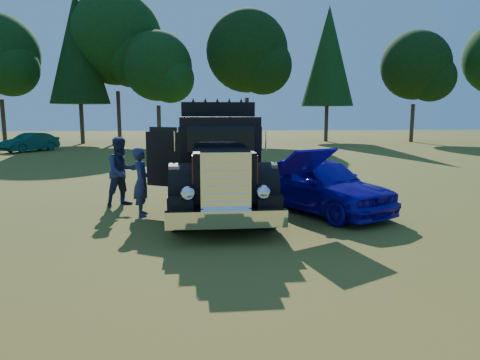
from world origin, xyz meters
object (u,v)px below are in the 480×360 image
at_px(hotrod_coupe, 319,184).
at_px(spectator_near, 142,182).
at_px(diamond_t_truck, 219,165).
at_px(spectator_far, 122,172).
at_px(distant_teal_car, 30,142).

xyz_separation_m(hotrod_coupe, spectator_near, (-4.78, -0.07, 0.14)).
bearing_deg(diamond_t_truck, hotrod_coupe, -9.72).
bearing_deg(spectator_far, distant_teal_car, 79.91).
bearing_deg(diamond_t_truck, spectator_near, -165.53).
bearing_deg(spectator_near, diamond_t_truck, -81.14).
height_order(spectator_near, distant_teal_car, spectator_near).
relative_size(diamond_t_truck, distant_teal_car, 1.77).
relative_size(diamond_t_truck, spectator_far, 3.55).
height_order(diamond_t_truck, spectator_far, diamond_t_truck).
height_order(diamond_t_truck, spectator_near, diamond_t_truck).
height_order(hotrod_coupe, spectator_far, spectator_far).
bearing_deg(hotrod_coupe, diamond_t_truck, 170.28).
xyz_separation_m(spectator_far, distant_teal_car, (-9.84, 19.33, -0.34)).
bearing_deg(hotrod_coupe, spectator_near, -179.21).
distance_m(spectator_near, distant_teal_car, 23.22).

